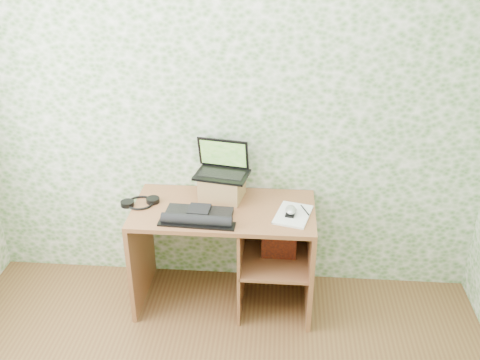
# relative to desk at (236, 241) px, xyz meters

# --- Properties ---
(wall_back) EXTENTS (3.50, 0.00, 3.50)m
(wall_back) POSITION_rel_desk_xyz_m (-0.08, 0.28, 0.82)
(wall_back) COLOR white
(wall_back) RESTS_ON ground
(desk) EXTENTS (1.20, 0.60, 0.75)m
(desk) POSITION_rel_desk_xyz_m (0.00, 0.00, 0.00)
(desk) COLOR brown
(desk) RESTS_ON floor
(riser) EXTENTS (0.31, 0.28, 0.16)m
(riser) POSITION_rel_desk_xyz_m (-0.10, 0.12, 0.35)
(riser) COLOR #A47C49
(riser) RESTS_ON desk
(laptop) EXTENTS (0.39, 0.30, 0.23)m
(laptop) POSITION_rel_desk_xyz_m (-0.10, 0.15, 0.49)
(laptop) COLOR black
(laptop) RESTS_ON riser
(keyboard) EXTENTS (0.49, 0.26, 0.07)m
(keyboard) POSITION_rel_desk_xyz_m (-0.22, -0.18, 0.29)
(keyboard) COLOR black
(keyboard) RESTS_ON desk
(headphones) EXTENTS (0.25, 0.24, 0.03)m
(headphones) POSITION_rel_desk_xyz_m (-0.64, -0.02, 0.28)
(headphones) COLOR black
(headphones) RESTS_ON desk
(notepad) EXTENTS (0.27, 0.33, 0.01)m
(notepad) POSITION_rel_desk_xyz_m (0.38, -0.09, 0.28)
(notepad) COLOR silver
(notepad) RESTS_ON desk
(mouse) EXTENTS (0.09, 0.12, 0.04)m
(mouse) POSITION_rel_desk_xyz_m (0.36, -0.09, 0.30)
(mouse) COLOR silver
(mouse) RESTS_ON notepad
(pen) EXTENTS (0.05, 0.13, 0.01)m
(pen) POSITION_rel_desk_xyz_m (0.45, -0.04, 0.29)
(pen) COLOR black
(pen) RESTS_ON notepad
(red_box) EXTENTS (0.23, 0.08, 0.28)m
(red_box) POSITION_rel_desk_xyz_m (0.29, -0.03, 0.05)
(red_box) COLOR maroon
(red_box) RESTS_ON desk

